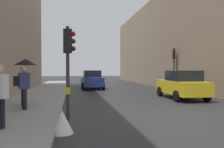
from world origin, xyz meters
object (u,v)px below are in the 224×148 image
at_px(car_yellow_taxi, 182,85).
at_px(warning_sign_triangle, 62,122).
at_px(pedestrian_with_grey_backpack, 23,85).
at_px(pedestrian_with_umbrella, 25,69).
at_px(traffic_light_mid_street, 174,61).
at_px(traffic_light_near_left, 68,56).
at_px(car_blue_van, 92,80).
at_px(car_silver_hatchback, 88,76).

bearing_deg(car_yellow_taxi, warning_sign_triangle, -138.30).
xyz_separation_m(pedestrian_with_grey_backpack, warning_sign_triangle, (1.71, -3.15, -0.84)).
bearing_deg(pedestrian_with_umbrella, car_yellow_taxi, 12.45).
relative_size(traffic_light_mid_street, pedestrian_with_umbrella, 1.75).
distance_m(traffic_light_near_left, pedestrian_with_umbrella, 3.40).
distance_m(traffic_light_near_left, car_blue_van, 13.22).
height_order(traffic_light_near_left, warning_sign_triangle, traffic_light_near_left).
bearing_deg(traffic_light_mid_street, pedestrian_with_grey_backpack, -142.82).
bearing_deg(car_yellow_taxi, car_silver_hatchback, 102.62).
xyz_separation_m(traffic_light_mid_street, car_yellow_taxi, (-1.97, -5.01, -1.70)).
distance_m(pedestrian_with_umbrella, pedestrian_with_grey_backpack, 1.33).
height_order(car_yellow_taxi, warning_sign_triangle, car_yellow_taxi).
bearing_deg(car_blue_van, car_yellow_taxi, -59.82).
height_order(traffic_light_mid_street, car_yellow_taxi, traffic_light_mid_street).
bearing_deg(pedestrian_with_grey_backpack, traffic_light_mid_street, 37.18).
distance_m(car_yellow_taxi, pedestrian_with_umbrella, 9.14).
bearing_deg(traffic_light_near_left, car_silver_hatchback, 84.29).
relative_size(car_silver_hatchback, car_blue_van, 1.00).
distance_m(traffic_light_near_left, warning_sign_triangle, 2.53).
relative_size(traffic_light_near_left, car_silver_hatchback, 0.79).
xyz_separation_m(traffic_light_near_left, car_blue_van, (2.01, 12.99, -1.42)).
bearing_deg(warning_sign_triangle, car_silver_hatchback, 84.30).
xyz_separation_m(car_blue_van, pedestrian_with_grey_backpack, (-3.86, -11.43, 0.29)).
xyz_separation_m(traffic_light_near_left, pedestrian_with_umbrella, (-2.02, 2.69, -0.45)).
bearing_deg(car_blue_van, warning_sign_triangle, -98.41).
bearing_deg(pedestrian_with_grey_backpack, car_blue_van, 71.34).
distance_m(pedestrian_with_umbrella, warning_sign_triangle, 4.91).
xyz_separation_m(traffic_light_mid_street, pedestrian_with_umbrella, (-10.85, -6.97, -0.74)).
relative_size(traffic_light_near_left, car_blue_van, 0.79).
bearing_deg(traffic_light_near_left, pedestrian_with_umbrella, 126.92).
distance_m(car_silver_hatchback, car_blue_van, 11.40).
relative_size(pedestrian_with_grey_backpack, warning_sign_triangle, 2.72).
bearing_deg(traffic_light_near_left, car_blue_van, 81.23).
bearing_deg(car_silver_hatchback, car_blue_van, -92.18).
bearing_deg(traffic_light_mid_street, car_blue_van, 153.95).
xyz_separation_m(traffic_light_mid_street, car_silver_hatchback, (-6.38, 14.72, -1.70)).
bearing_deg(car_blue_van, traffic_light_near_left, -98.77).
bearing_deg(car_blue_van, car_silver_hatchback, 87.82).
height_order(traffic_light_mid_street, traffic_light_near_left, traffic_light_mid_street).
bearing_deg(car_silver_hatchback, traffic_light_near_left, -95.71).
xyz_separation_m(traffic_light_near_left, warning_sign_triangle, (-0.15, -1.59, -1.97)).
bearing_deg(traffic_light_near_left, pedestrian_with_grey_backpack, 139.95).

